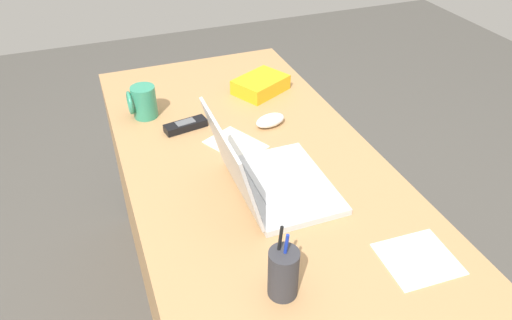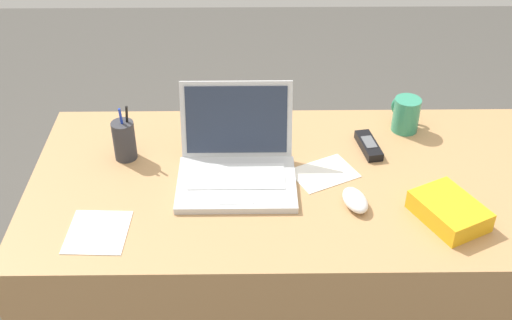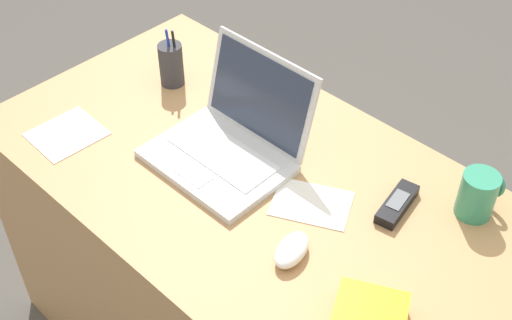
% 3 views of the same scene
% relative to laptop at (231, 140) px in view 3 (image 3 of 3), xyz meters
% --- Properties ---
extents(desk, '(1.44, 0.71, 0.75)m').
position_rel_laptop_xyz_m(desk, '(0.16, -0.01, -0.42)').
color(desk, tan).
rests_on(desk, ground).
extents(laptop, '(0.32, 0.29, 0.23)m').
position_rel_laptop_xyz_m(laptop, '(0.00, 0.00, 0.00)').
color(laptop, silver).
rests_on(laptop, desk).
extents(computer_mouse, '(0.08, 0.11, 0.04)m').
position_rel_laptop_xyz_m(computer_mouse, '(0.31, -0.13, -0.03)').
color(computer_mouse, white).
rests_on(computer_mouse, desk).
extents(coffee_mug_white, '(0.08, 0.09, 0.11)m').
position_rel_laptop_xyz_m(coffee_mug_white, '(0.50, 0.23, 0.01)').
color(coffee_mug_white, '#338C6B').
rests_on(coffee_mug_white, desk).
extents(cordless_phone, '(0.07, 0.14, 0.03)m').
position_rel_laptop_xyz_m(cordless_phone, '(0.38, 0.13, -0.03)').
color(cordless_phone, black).
rests_on(cordless_phone, desk).
extents(pen_holder, '(0.06, 0.06, 0.17)m').
position_rel_laptop_xyz_m(pen_holder, '(-0.31, 0.09, 0.01)').
color(pen_holder, '#333338').
rests_on(pen_holder, desk).
extents(paper_note_near_laptop, '(0.15, 0.17, 0.00)m').
position_rel_laptop_xyz_m(paper_note_near_laptop, '(-0.34, -0.22, -0.04)').
color(paper_note_near_laptop, white).
rests_on(paper_note_near_laptop, desk).
extents(paper_note_left, '(0.20, 0.18, 0.00)m').
position_rel_laptop_xyz_m(paper_note_left, '(0.24, 0.01, -0.04)').
color(paper_note_left, white).
rests_on(paper_note_left, desk).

